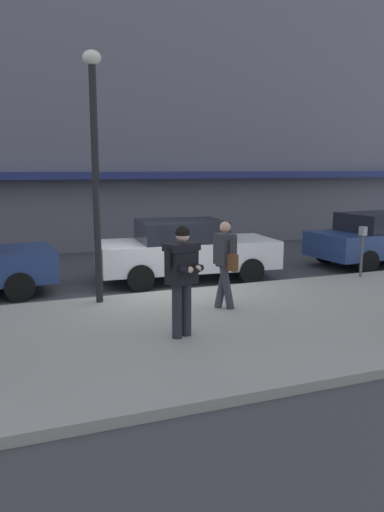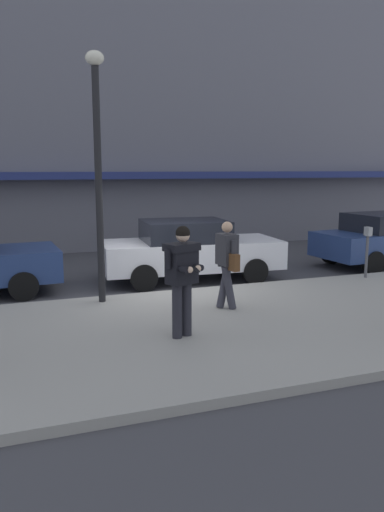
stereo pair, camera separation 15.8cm
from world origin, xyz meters
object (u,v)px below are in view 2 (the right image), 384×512
Objects in this scene: man_texting_on_phone at (182,269)px; parked_sedan_mid at (190,250)px; pedestrian_with_bag at (227,260)px; parking_meter at (367,245)px; street_lamp_post at (98,152)px.

parked_sedan_mid is at bearing 68.98° from man_texting_on_phone.
man_texting_on_phone reaches higher than pedestrian_with_bag.
parked_sedan_mid is at bearing 83.18° from pedestrian_with_bag.
pedestrian_with_bag is at bearing 43.49° from man_texting_on_phone.
pedestrian_with_bag is 4.62m from parking_meter.
street_lamp_post is (-2.19, 1.34, 2.03)m from pedestrian_with_bag.
parked_sedan_mid is 2.71× the size of pedestrian_with_bag.
man_texting_on_phone is 1.06× the size of pedestrian_with_bag.
man_texting_on_phone is 1.42× the size of parking_meter.
street_lamp_post is (-0.85, 2.61, 1.89)m from man_texting_on_phone.
street_lamp_post reaches higher than parking_meter.
man_texting_on_phone is 6.33m from parking_meter.
man_texting_on_phone is at bearing -111.02° from parked_sedan_mid.
parked_sedan_mid is 4.83m from man_texting_on_phone.
parked_sedan_mid is 0.95× the size of street_lamp_post.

